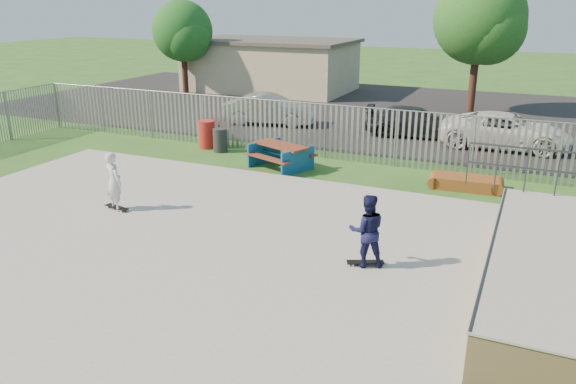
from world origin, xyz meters
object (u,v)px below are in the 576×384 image
at_px(funbox, 466,183).
at_px(skater_navy, 367,231).
at_px(car_white, 506,131).
at_px(trash_bin_red, 207,134).
at_px(tree_mid, 480,19).
at_px(car_silver, 270,109).
at_px(car_dark, 415,122).
at_px(trash_bin_grey, 220,140).
at_px(tree_left, 182,31).
at_px(picnic_table, 281,156).
at_px(skater_white, 114,181).

height_order(funbox, skater_navy, skater_navy).
bearing_deg(funbox, car_white, 78.76).
xyz_separation_m(trash_bin_red, tree_mid, (8.54, 11.86, 4.11)).
distance_m(car_silver, car_dark, 6.71).
xyz_separation_m(trash_bin_grey, skater_navy, (8.03, -7.43, 0.50)).
xyz_separation_m(tree_left, skater_navy, (17.23, -18.74, -2.80)).
xyz_separation_m(picnic_table, skater_navy, (4.97, -6.39, 0.52)).
bearing_deg(car_silver, skater_navy, -158.79).
bearing_deg(funbox, picnic_table, 178.51).
distance_m(funbox, car_dark, 7.02).
relative_size(picnic_table, funbox, 1.27).
height_order(tree_left, skater_navy, tree_left).
distance_m(picnic_table, trash_bin_grey, 3.23).
relative_size(picnic_table, skater_white, 1.53).
height_order(trash_bin_red, skater_white, skater_white).
xyz_separation_m(car_dark, car_white, (3.67, -0.57, 0.07)).
distance_m(trash_bin_grey, tree_mid, 15.02).
bearing_deg(trash_bin_red, skater_navy, -41.28).
height_order(trash_bin_red, trash_bin_grey, trash_bin_red).
bearing_deg(car_silver, tree_left, 42.84).
bearing_deg(funbox, tree_left, 142.55).
height_order(picnic_table, tree_mid, tree_mid).
xyz_separation_m(funbox, skater_white, (-8.37, -6.20, 0.76)).
xyz_separation_m(picnic_table, funbox, (6.19, 0.30, -0.24)).
bearing_deg(car_silver, trash_bin_grey, 172.18).
bearing_deg(car_white, skater_navy, 170.39).
bearing_deg(trash_bin_red, car_dark, 36.90).
bearing_deg(skater_navy, car_silver, -81.31).
relative_size(trash_bin_grey, tree_left, 0.16).
height_order(funbox, trash_bin_red, trash_bin_red).
xyz_separation_m(picnic_table, tree_left, (-12.25, 12.35, 3.32)).
height_order(tree_left, skater_white, tree_left).
relative_size(car_silver, car_white, 0.86).
bearing_deg(car_white, funbox, 172.16).
distance_m(picnic_table, car_dark, 7.39).
xyz_separation_m(trash_bin_grey, skater_white, (0.86, -6.95, 0.50)).
xyz_separation_m(funbox, skater_navy, (-1.21, -6.69, 0.76)).
relative_size(trash_bin_red, trash_bin_grey, 1.20).
relative_size(trash_bin_red, tree_mid, 0.16).
bearing_deg(trash_bin_grey, skater_white, -82.91).
relative_size(tree_left, tree_mid, 0.81).
bearing_deg(car_dark, trash_bin_red, 119.15).
height_order(car_silver, car_white, car_silver).
bearing_deg(picnic_table, trash_bin_red, -178.61).
bearing_deg(tree_mid, tree_left, -177.13).
bearing_deg(car_white, trash_bin_grey, 115.99).
bearing_deg(car_white, car_dark, 80.37).
relative_size(trash_bin_red, car_white, 0.22).
relative_size(car_dark, car_white, 0.86).
relative_size(car_dark, skater_white, 2.64).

